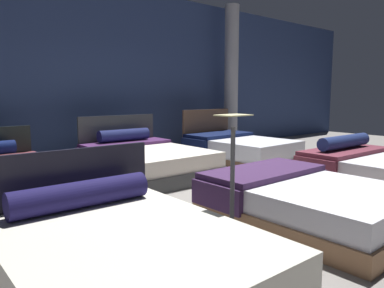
{
  "coord_description": "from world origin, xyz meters",
  "views": [
    {
      "loc": [
        -3.38,
        -3.54,
        1.37
      ],
      "look_at": [
        0.15,
        0.59,
        0.62
      ],
      "focal_mm": 34.69,
      "sensor_mm": 36.0,
      "label": 1
    }
  ],
  "objects_px": {
    "bed_0": "(124,259)",
    "bed_4": "(146,161)",
    "bed_3": "(2,183)",
    "bed_5": "(239,149)",
    "price_sign": "(232,198)",
    "bed_1": "(305,201)",
    "support_pillar": "(231,78)"
  },
  "relations": [
    {
      "from": "bed_3",
      "to": "support_pillar",
      "type": "distance_m",
      "value": 6.05
    },
    {
      "from": "bed_4",
      "to": "price_sign",
      "type": "relative_size",
      "value": 1.77
    },
    {
      "from": "bed_5",
      "to": "price_sign",
      "type": "height_order",
      "value": "price_sign"
    },
    {
      "from": "price_sign",
      "to": "bed_1",
      "type": "bearing_deg",
      "value": -0.44
    },
    {
      "from": "bed_1",
      "to": "price_sign",
      "type": "xyz_separation_m",
      "value": [
        -1.13,
        0.01,
        0.25
      ]
    },
    {
      "from": "price_sign",
      "to": "support_pillar",
      "type": "height_order",
      "value": "support_pillar"
    },
    {
      "from": "bed_0",
      "to": "bed_3",
      "type": "relative_size",
      "value": 0.93
    },
    {
      "from": "bed_0",
      "to": "bed_3",
      "type": "xyz_separation_m",
      "value": [
        -0.06,
        2.97,
        -0.01
      ]
    },
    {
      "from": "bed_1",
      "to": "bed_5",
      "type": "distance_m",
      "value": 3.62
    },
    {
      "from": "bed_1",
      "to": "bed_3",
      "type": "xyz_separation_m",
      "value": [
        -2.26,
        2.98,
        0.0
      ]
    },
    {
      "from": "bed_5",
      "to": "bed_1",
      "type": "bearing_deg",
      "value": -127.38
    },
    {
      "from": "bed_0",
      "to": "price_sign",
      "type": "distance_m",
      "value": 1.09
    },
    {
      "from": "bed_3",
      "to": "bed_4",
      "type": "relative_size",
      "value": 1.05
    },
    {
      "from": "bed_3",
      "to": "bed_5",
      "type": "bearing_deg",
      "value": -2.08
    },
    {
      "from": "bed_0",
      "to": "bed_1",
      "type": "relative_size",
      "value": 1.02
    },
    {
      "from": "price_sign",
      "to": "support_pillar",
      "type": "relative_size",
      "value": 0.34
    },
    {
      "from": "bed_0",
      "to": "bed_4",
      "type": "xyz_separation_m",
      "value": [
        2.14,
        2.97,
        0.02
      ]
    },
    {
      "from": "bed_5",
      "to": "price_sign",
      "type": "bearing_deg",
      "value": -139.47
    },
    {
      "from": "bed_4",
      "to": "bed_5",
      "type": "bearing_deg",
      "value": -0.76
    },
    {
      "from": "bed_0",
      "to": "bed_3",
      "type": "bearing_deg",
      "value": 92.44
    },
    {
      "from": "bed_4",
      "to": "bed_5",
      "type": "height_order",
      "value": "bed_5"
    },
    {
      "from": "bed_4",
      "to": "bed_5",
      "type": "distance_m",
      "value": 2.2
    },
    {
      "from": "bed_3",
      "to": "bed_5",
      "type": "distance_m",
      "value": 4.4
    },
    {
      "from": "bed_0",
      "to": "bed_4",
      "type": "bearing_deg",
      "value": 55.45
    },
    {
      "from": "support_pillar",
      "to": "price_sign",
      "type": "bearing_deg",
      "value": -136.27
    },
    {
      "from": "bed_5",
      "to": "bed_4",
      "type": "bearing_deg",
      "value": 177.36
    },
    {
      "from": "bed_4",
      "to": "support_pillar",
      "type": "bearing_deg",
      "value": 22.61
    },
    {
      "from": "bed_1",
      "to": "support_pillar",
      "type": "height_order",
      "value": "support_pillar"
    },
    {
      "from": "bed_1",
      "to": "bed_5",
      "type": "bearing_deg",
      "value": 53.89
    },
    {
      "from": "bed_1",
      "to": "bed_5",
      "type": "relative_size",
      "value": 0.95
    },
    {
      "from": "bed_1",
      "to": "bed_3",
      "type": "relative_size",
      "value": 0.91
    },
    {
      "from": "bed_5",
      "to": "bed_3",
      "type": "bearing_deg",
      "value": 178.06
    }
  ]
}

